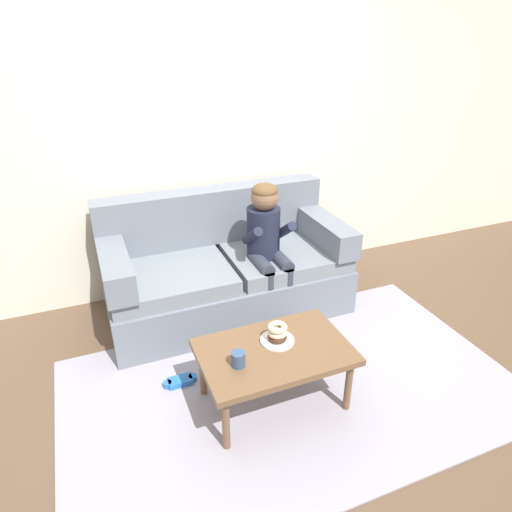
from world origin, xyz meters
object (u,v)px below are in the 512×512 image
object	(u,v)px
toy_controller	(180,382)
person_child	(267,239)
coffee_table	(274,355)
donut	(277,337)
mug	(238,359)
couch	(225,271)

from	to	relation	value
toy_controller	person_child	bearing A→B (deg)	10.59
coffee_table	donut	size ratio (longest dim) A/B	7.51
person_child	mug	bearing A→B (deg)	-121.28
coffee_table	person_child	xyz separation A→B (m)	(0.36, 0.94, 0.30)
coffee_table	mug	xyz separation A→B (m)	(-0.25, -0.05, 0.09)
donut	coffee_table	bearing A→B (deg)	-125.31
donut	person_child	bearing A→B (deg)	70.53
mug	toy_controller	world-z (taller)	mug
person_child	toy_controller	xyz separation A→B (m)	(-0.87, -0.58, -0.65)
couch	person_child	distance (m)	0.48
couch	toy_controller	world-z (taller)	couch
couch	mug	bearing A→B (deg)	-105.03
person_child	donut	distance (m)	0.96
coffee_table	toy_controller	world-z (taller)	coffee_table
couch	toy_controller	bearing A→B (deg)	-126.88
couch	mug	world-z (taller)	couch
coffee_table	mug	bearing A→B (deg)	-167.78
person_child	mug	distance (m)	1.19
coffee_table	donut	world-z (taller)	donut
couch	mug	distance (m)	1.25
donut	mug	size ratio (longest dim) A/B	1.33
person_child	toy_controller	world-z (taller)	person_child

